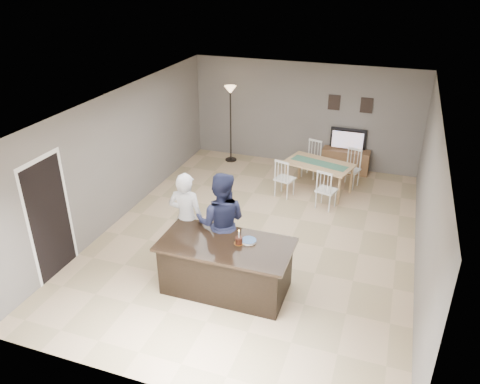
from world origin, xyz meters
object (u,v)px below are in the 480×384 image
(birthday_cake, at_px, (239,240))
(woman, at_px, (187,219))
(tv_console, at_px, (345,161))
(plate_stack, at_px, (249,241))
(dining_table, at_px, (319,168))
(kitchen_island, at_px, (226,266))
(man, at_px, (221,223))
(floor_lamp, at_px, (230,104))
(television, at_px, (348,139))

(birthday_cake, bearing_deg, woman, 157.19)
(tv_console, relative_size, plate_stack, 4.79)
(dining_table, bearing_deg, kitchen_island, -84.61)
(man, bearing_deg, kitchen_island, 106.87)
(woman, height_order, dining_table, woman)
(floor_lamp, bearing_deg, man, -71.64)
(tv_console, relative_size, dining_table, 0.59)
(birthday_cake, relative_size, plate_stack, 1.01)
(man, bearing_deg, dining_table, -116.95)
(kitchen_island, xyz_separation_m, plate_stack, (0.33, 0.16, 0.47))
(dining_table, distance_m, floor_lamp, 3.02)
(woman, relative_size, birthday_cake, 6.96)
(floor_lamp, bearing_deg, woman, -79.03)
(birthday_cake, distance_m, floor_lamp, 5.68)
(man, xyz_separation_m, plate_stack, (0.63, -0.39, -0.01))
(woman, relative_size, dining_table, 0.86)
(television, relative_size, woman, 0.52)
(tv_console, height_order, birthday_cake, birthday_cake)
(woman, height_order, man, man)
(tv_console, xyz_separation_m, television, (0.00, 0.07, 0.56))
(plate_stack, distance_m, dining_table, 4.07)
(man, distance_m, floor_lamp, 5.07)
(birthday_cake, relative_size, floor_lamp, 0.12)
(man, height_order, dining_table, man)
(tv_console, xyz_separation_m, floor_lamp, (-3.07, -0.25, 1.30))
(man, bearing_deg, woman, -11.13)
(plate_stack, height_order, dining_table, plate_stack)
(birthday_cake, xyz_separation_m, plate_stack, (0.13, 0.10, -0.04))
(kitchen_island, height_order, dining_table, dining_table)
(woman, distance_m, birthday_cake, 1.25)
(tv_console, bearing_deg, kitchen_island, -102.16)
(birthday_cake, height_order, floor_lamp, floor_lamp)
(kitchen_island, bearing_deg, woman, 149.93)
(plate_stack, bearing_deg, woman, 163.17)
(floor_lamp, bearing_deg, dining_table, -23.10)
(kitchen_island, bearing_deg, man, 118.00)
(plate_stack, bearing_deg, floor_lamp, 113.19)
(woman, distance_m, floor_lamp, 4.91)
(kitchen_island, xyz_separation_m, man, (-0.29, 0.55, 0.47))
(tv_console, height_order, television, television)
(kitchen_island, distance_m, dining_table, 4.27)
(woman, xyz_separation_m, floor_lamp, (-0.92, 4.77, 0.72))
(kitchen_island, xyz_separation_m, tv_console, (1.20, 5.57, -0.15))
(kitchen_island, relative_size, tv_console, 1.79)
(tv_console, bearing_deg, birthday_cake, -100.29)
(man, bearing_deg, birthday_cake, 124.40)
(man, distance_m, plate_stack, 0.74)
(television, height_order, woman, woman)
(man, height_order, birthday_cake, man)
(man, xyz_separation_m, dining_table, (1.03, 3.65, -0.33))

